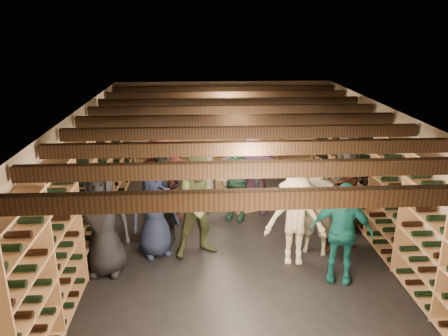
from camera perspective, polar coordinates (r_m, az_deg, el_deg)
ground at (r=8.25m, az=1.57°, el=-9.25°), size 8.00×8.00×0.00m
walls at (r=7.76m, az=1.65°, el=-1.39°), size 5.52×8.02×2.40m
ceiling at (r=7.44m, az=1.73°, el=7.34°), size 5.50×8.00×0.01m
ceiling_joists at (r=7.47m, az=1.72°, el=6.29°), size 5.40×7.12×0.18m
wine_rack_left at (r=8.01m, az=-17.02°, el=-2.52°), size 0.32×7.50×2.15m
wine_rack_right at (r=8.41m, az=19.37°, el=-1.77°), size 0.32×7.50×2.15m
wine_rack_back at (r=11.46m, az=0.03°, el=4.55°), size 4.70×0.30×2.15m
crate_stack_left at (r=9.86m, az=0.60°, el=-2.81°), size 0.58×0.48×0.51m
crate_stack_right at (r=9.34m, az=2.75°, el=-4.09°), size 0.59×0.50×0.51m
crate_loose at (r=10.40m, az=10.19°, el=-2.95°), size 0.54×0.39×0.17m
person_0 at (r=7.09m, az=-15.62°, el=-6.77°), size 0.91×0.62×1.79m
person_1 at (r=7.96m, az=-7.92°, el=-3.71°), size 0.70×0.54×1.70m
person_2 at (r=7.36m, az=-2.99°, el=-4.64°), size 1.10×0.97×1.90m
person_3 at (r=7.25m, az=9.33°, el=-6.71°), size 1.08×0.70×1.56m
person_4 at (r=6.94m, az=15.06°, el=-8.11°), size 1.02×0.65×1.61m
person_5 at (r=8.78m, az=-7.93°, el=-0.95°), size 1.76×0.63×1.88m
person_6 at (r=7.49m, az=-9.09°, el=-5.44°), size 0.95×0.79×1.66m
person_7 at (r=7.62m, az=12.25°, el=-5.09°), size 0.72×0.61×1.69m
person_8 at (r=7.85m, az=15.96°, el=-4.81°), size 0.97×0.86×1.66m
person_9 at (r=9.11m, az=-2.37°, el=-1.28°), size 1.01×0.62×1.52m
person_10 at (r=8.75m, az=1.53°, el=-1.73°), size 1.03×0.73×1.62m
person_11 at (r=9.12m, az=3.80°, el=-0.20°), size 1.79×1.02×1.84m
person_12 at (r=8.61m, az=15.59°, el=-2.00°), size 0.99×0.73×1.85m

